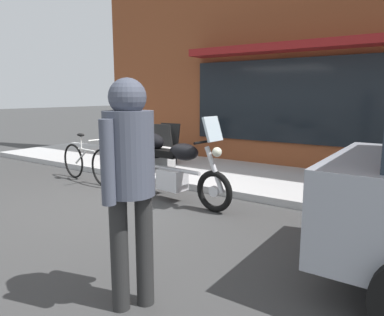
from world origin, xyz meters
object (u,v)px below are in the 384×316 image
(touring_motorcycle, at_px, (170,164))
(pedestrian_walking, at_px, (129,167))
(parked_bicycle, at_px, (87,163))
(sandwich_board_sign, at_px, (166,144))

(touring_motorcycle, distance_m, pedestrian_walking, 3.01)
(parked_bicycle, height_order, sandwich_board_sign, sandwich_board_sign)
(pedestrian_walking, bearing_deg, parked_bicycle, 144.70)
(parked_bicycle, relative_size, sandwich_board_sign, 1.89)
(touring_motorcycle, relative_size, sandwich_board_sign, 2.37)
(pedestrian_walking, relative_size, sandwich_board_sign, 1.97)
(parked_bicycle, bearing_deg, pedestrian_walking, -35.30)
(parked_bicycle, relative_size, pedestrian_walking, 0.96)
(touring_motorcycle, bearing_deg, parked_bicycle, 178.27)
(parked_bicycle, distance_m, pedestrian_walking, 4.53)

